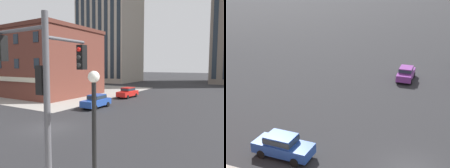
% 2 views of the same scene
% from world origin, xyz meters
% --- Properties ---
extents(car_main_northbound_near, '(4.44, 1.96, 1.68)m').
position_xyz_m(car_main_northbound_near, '(18.51, 3.61, 0.92)').
color(car_main_northbound_near, '#7A3389').
rests_on(car_main_northbound_near, ground).
extents(car_parked_curb, '(1.93, 4.42, 1.68)m').
position_xyz_m(car_parked_curb, '(-1.59, 9.02, 0.92)').
color(car_parked_curb, '#23479E').
rests_on(car_parked_curb, ground).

